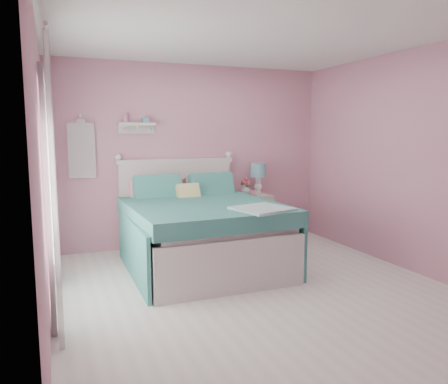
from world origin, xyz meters
TOP-DOWN VIEW (x-y plane):
  - floor at (0.00, 0.00)m, footprint 4.50×4.50m
  - room_shell at (0.00, 0.00)m, footprint 4.50×4.50m
  - bed at (-0.27, 1.16)m, footprint 1.78×2.21m
  - nightstand at (0.85, 1.99)m, footprint 0.50×0.49m
  - table_lamp at (0.96, 2.03)m, footprint 0.23×0.23m
  - vase at (0.75, 2.02)m, footprint 0.19×0.19m
  - teacup at (0.79, 1.85)m, footprint 0.11×0.11m
  - roses at (0.75, 2.02)m, footprint 0.14×0.11m
  - wall_shelf at (-0.82, 2.19)m, footprint 0.50×0.15m
  - hanging_dress at (-1.55, 2.18)m, footprint 0.34×0.03m
  - french_door at (-1.97, 0.40)m, footprint 0.04×1.32m
  - curtain_near at (-1.92, -0.34)m, footprint 0.04×0.40m
  - curtain_far at (-1.92, 1.14)m, footprint 0.04×0.40m

SIDE VIEW (x-z plane):
  - floor at x=0.00m, z-range 0.00..0.00m
  - nightstand at x=0.85m, z-range 0.00..0.72m
  - bed at x=-0.27m, z-range -0.21..1.05m
  - teacup at x=0.79m, z-range 0.72..0.80m
  - vase at x=0.75m, z-range 0.72..0.87m
  - roses at x=0.75m, z-range 0.85..0.97m
  - table_lamp at x=0.96m, z-range 0.81..1.27m
  - french_door at x=-1.97m, z-range -0.01..2.15m
  - curtain_near at x=-1.92m, z-range 0.02..2.34m
  - curtain_far at x=-1.92m, z-range 0.02..2.34m
  - hanging_dress at x=-1.55m, z-range 1.04..1.76m
  - room_shell at x=0.00m, z-range -0.67..3.83m
  - wall_shelf at x=-0.82m, z-range 1.61..1.86m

